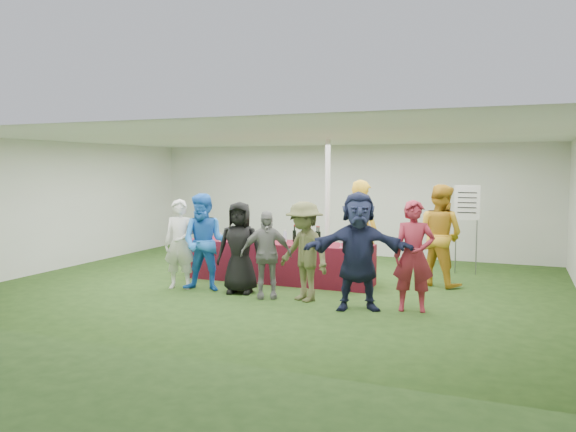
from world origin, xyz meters
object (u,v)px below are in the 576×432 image
at_px(customer_6, 414,256).
at_px(staff_back, 440,235).
at_px(dump_bucket, 356,243).
at_px(staff_pourer, 361,231).
at_px(customer_3, 266,254).
at_px(customer_5, 358,251).
at_px(customer_0, 180,244).
at_px(customer_4, 304,251).
at_px(serving_table, 278,262).
at_px(customer_2, 240,247).
at_px(wine_list_sign, 467,209).
at_px(customer_1, 205,242).

bearing_deg(customer_6, staff_back, 75.47).
distance_m(dump_bucket, staff_pourer, 0.78).
height_order(customer_3, customer_5, customer_5).
relative_size(customer_3, customer_5, 0.81).
xyz_separation_m(customer_0, customer_3, (1.71, -0.07, -0.07)).
bearing_deg(dump_bucket, customer_4, -118.88).
relative_size(serving_table, customer_3, 2.49).
height_order(serving_table, customer_2, customer_2).
relative_size(staff_back, customer_3, 1.28).
xyz_separation_m(wine_list_sign, customer_1, (-4.10, -3.32, -0.46)).
bearing_deg(wine_list_sign, customer_0, -143.99).
height_order(staff_pourer, customer_4, staff_pourer).
distance_m(dump_bucket, customer_1, 2.65).
relative_size(customer_1, customer_4, 1.06).
xyz_separation_m(customer_3, customer_6, (2.41, 0.05, 0.11)).
distance_m(customer_0, customer_1, 0.50).
bearing_deg(customer_2, dump_bucket, 14.23).
distance_m(wine_list_sign, customer_1, 5.30).
distance_m(dump_bucket, customer_0, 3.12).
xyz_separation_m(wine_list_sign, customer_4, (-2.23, -3.37, -0.51)).
xyz_separation_m(dump_bucket, customer_4, (-0.58, -1.05, -0.03)).
xyz_separation_m(staff_back, customer_3, (-2.53, -2.07, -0.20)).
distance_m(serving_table, customer_4, 1.67).
bearing_deg(customer_3, customer_4, -21.75).
relative_size(dump_bucket, staff_back, 0.12).
bearing_deg(customer_4, customer_5, 15.30).
bearing_deg(customer_4, customer_6, 27.90).
bearing_deg(serving_table, customer_6, -24.56).
bearing_deg(customer_3, customer_2, 139.93).
relative_size(wine_list_sign, customer_5, 1.00).
height_order(wine_list_sign, staff_pourer, staff_pourer).
bearing_deg(customer_0, serving_table, 29.45).
bearing_deg(wine_list_sign, dump_bucket, -125.35).
bearing_deg(customer_1, customer_5, -14.86).
xyz_separation_m(serving_table, customer_2, (-0.23, -1.15, 0.41)).
height_order(serving_table, customer_4, customer_4).
height_order(staff_pourer, customer_6, staff_pourer).
distance_m(serving_table, customer_2, 1.24).
distance_m(staff_pourer, customer_1, 2.92).
bearing_deg(customer_5, staff_back, 47.75).
bearing_deg(staff_back, serving_table, 39.88).
xyz_separation_m(dump_bucket, customer_1, (-2.46, -1.00, 0.01)).
bearing_deg(customer_3, serving_table, 79.86).
bearing_deg(customer_6, dump_bucket, 127.38).
distance_m(customer_2, customer_3, 0.59).
bearing_deg(staff_pourer, customer_0, 52.72).
distance_m(staff_back, customer_6, 2.02).
relative_size(staff_pourer, customer_3, 1.33).
xyz_separation_m(customer_1, customer_2, (0.65, 0.07, -0.06)).
xyz_separation_m(wine_list_sign, customer_2, (-3.46, -3.25, -0.53)).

